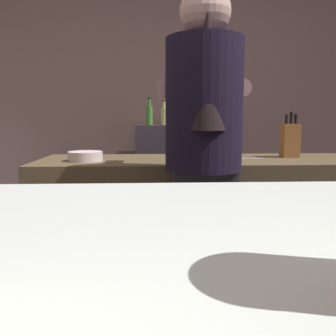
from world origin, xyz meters
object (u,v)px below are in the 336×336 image
object	(u,v)px
bottle_hot_sauce	(149,114)
bottle_olive_oil	(164,115)
bartender	(203,153)
chefs_knife	(242,159)
bottle_soy	(187,117)
mixing_bowl	(85,156)
knife_block	(290,140)
bottle_vinegar	(213,115)

from	to	relation	value
bottle_hot_sauce	bottle_olive_oil	bearing A→B (deg)	47.50
bartender	chefs_knife	size ratio (longest dim) A/B	7.08
bottle_hot_sauce	bottle_soy	size ratio (longest dim) A/B	1.38
mixing_bowl	knife_block	bearing A→B (deg)	6.11
mixing_bowl	bottle_soy	distance (m)	1.43
knife_block	bottle_vinegar	bearing A→B (deg)	104.49
knife_block	bartender	bearing A→B (deg)	-139.11
bottle_hot_sauce	bottle_soy	distance (m)	0.34
bartender	bottle_hot_sauce	xyz separation A→B (m)	(-0.25, 1.63, 0.19)
mixing_bowl	bottle_soy	world-z (taller)	bottle_soy
bottle_olive_oil	knife_block	bearing A→B (deg)	-60.52
bottle_soy	bottle_vinegar	bearing A→B (deg)	-3.24
bartender	bottle_olive_oil	bearing A→B (deg)	5.55
bartender	bottle_olive_oil	distance (m)	1.79
knife_block	chefs_knife	size ratio (longest dim) A/B	1.14
bottle_hot_sauce	mixing_bowl	bearing A→B (deg)	-105.72
bottle_vinegar	knife_block	bearing A→B (deg)	-75.51
chefs_knife	bottle_soy	size ratio (longest dim) A/B	1.37
bottle_olive_oil	bottle_soy	bearing A→B (deg)	-37.15
bottle_hot_sauce	bottle_olive_oil	size ratio (longest dim) A/B	1.06
mixing_bowl	chefs_knife	distance (m)	0.88
bottle_hot_sauce	bottle_vinegar	bearing A→B (deg)	-1.59
knife_block	bottle_soy	distance (m)	1.22
bottle_soy	bottle_olive_oil	world-z (taller)	bottle_olive_oil
knife_block	bottle_vinegar	world-z (taller)	bottle_vinegar
bottle_hot_sauce	bottle_vinegar	size ratio (longest dim) A/B	1.04
mixing_bowl	bottle_hot_sauce	world-z (taller)	bottle_hot_sauce
chefs_knife	bottle_vinegar	size ratio (longest dim) A/B	1.03
chefs_knife	bottle_soy	xyz separation A→B (m)	(-0.19, 1.22, 0.24)
bottle_soy	bottle_hot_sauce	bearing A→B (deg)	179.49
bottle_hot_sauce	bottle_soy	bearing A→B (deg)	-0.51
mixing_bowl	bottle_soy	size ratio (longest dim) A/B	1.07
mixing_bowl	bottle_hot_sauce	distance (m)	1.31
knife_block	bottle_soy	bearing A→B (deg)	114.69
chefs_knife	bottle_soy	world-z (taller)	bottle_soy
bottle_hot_sauce	bottle_olive_oil	world-z (taller)	bottle_hot_sauce
bartender	bottle_vinegar	world-z (taller)	bartender
mixing_bowl	bottle_vinegar	bearing A→B (deg)	53.10
bottle_hot_sauce	bottle_soy	xyz separation A→B (m)	(0.34, -0.00, -0.03)
bartender	bottle_hot_sauce	size ratio (longest dim) A/B	7.00
bartender	chefs_knife	xyz separation A→B (m)	(0.28, 0.41, -0.07)
chefs_knife	bottle_vinegar	bearing A→B (deg)	91.73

